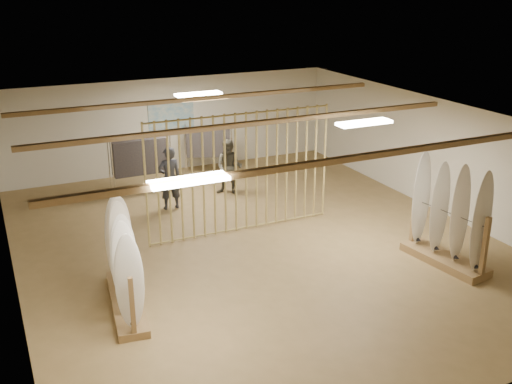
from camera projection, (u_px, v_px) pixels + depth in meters
name	position (u px, v px, depth m)	size (l,w,h in m)	color
floor	(256.00, 243.00, 13.32)	(12.00, 12.00, 0.00)	olive
ceiling	(256.00, 119.00, 12.37)	(12.00, 12.00, 0.00)	gray
wall_back	(171.00, 125.00, 17.96)	(12.00, 12.00, 0.00)	beige
wall_front	(452.00, 319.00, 7.73)	(12.00, 12.00, 0.00)	beige
wall_left	(7.00, 221.00, 10.85)	(12.00, 12.00, 0.00)	beige
wall_right	(438.00, 156.00, 14.84)	(12.00, 12.00, 0.00)	beige
ceiling_slats	(256.00, 123.00, 12.40)	(9.50, 6.12, 0.10)	olive
light_panels	(256.00, 122.00, 12.39)	(1.20, 0.35, 0.06)	white
bamboo_partition	(241.00, 173.00, 13.53)	(4.45, 0.05, 2.78)	tan
poster	(171.00, 118.00, 17.88)	(1.40, 0.03, 0.90)	teal
rack_left	(124.00, 274.00, 10.54)	(0.81, 2.39, 1.89)	olive
rack_right	(447.00, 230.00, 12.11)	(0.85, 1.98, 2.23)	olive
clothing_rack_a	(140.00, 156.00, 15.87)	(1.56, 0.42, 1.68)	silver
clothing_rack_b	(208.00, 142.00, 17.73)	(1.31, 0.83, 1.47)	silver
shopper_a	(169.00, 174.00, 15.00)	(0.67, 0.45, 1.84)	#27292F
shopper_b	(229.00, 164.00, 16.01)	(0.83, 0.65, 1.73)	#38362B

